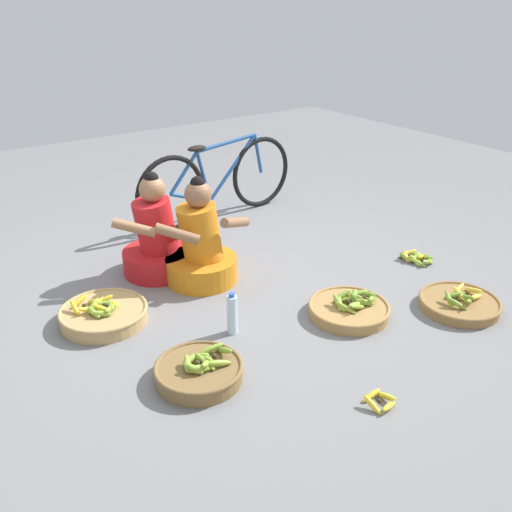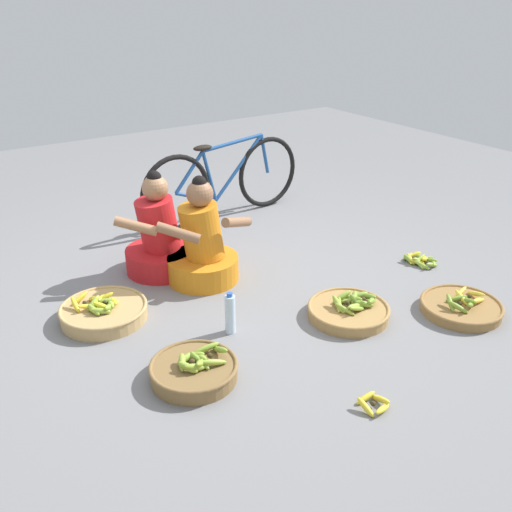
# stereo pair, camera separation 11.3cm
# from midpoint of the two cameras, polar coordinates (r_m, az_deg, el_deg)

# --- Properties ---
(ground_plane) EXTENTS (10.00, 10.00, 0.00)m
(ground_plane) POSITION_cam_midpoint_polar(r_m,az_deg,el_deg) (4.04, -0.78, -3.49)
(ground_plane) COLOR slate
(vendor_woman_front) EXTENTS (0.73, 0.52, 0.79)m
(vendor_woman_front) POSITION_cam_midpoint_polar(r_m,az_deg,el_deg) (4.09, -4.63, 0.80)
(vendor_woman_front) COLOR orange
(vendor_woman_front) RESTS_ON ground
(vendor_woman_behind) EXTENTS (0.74, 0.52, 0.78)m
(vendor_woman_behind) POSITION_cam_midpoint_polar(r_m,az_deg,el_deg) (4.27, -8.96, 1.58)
(vendor_woman_behind) COLOR red
(vendor_woman_behind) RESTS_ON ground
(bicycle_leaning) EXTENTS (1.70, 0.17, 0.73)m
(bicycle_leaning) POSITION_cam_midpoint_polar(r_m,az_deg,el_deg) (5.22, -2.62, 7.59)
(bicycle_leaning) COLOR black
(bicycle_leaning) RESTS_ON ground
(banana_basket_front_right) EXTENTS (0.54, 0.54, 0.16)m
(banana_basket_front_right) POSITION_cam_midpoint_polar(r_m,az_deg,el_deg) (3.76, 10.20, -5.39)
(banana_basket_front_right) COLOR #A87F47
(banana_basket_front_right) RESTS_ON ground
(banana_basket_near_bicycle) EXTENTS (0.53, 0.53, 0.14)m
(banana_basket_near_bicycle) POSITION_cam_midpoint_polar(r_m,az_deg,el_deg) (4.01, 20.74, -4.79)
(banana_basket_near_bicycle) COLOR olive
(banana_basket_near_bicycle) RESTS_ON ground
(banana_basket_front_center) EXTENTS (0.49, 0.49, 0.17)m
(banana_basket_front_center) POSITION_cam_midpoint_polar(r_m,az_deg,el_deg) (3.17, -5.21, -11.33)
(banana_basket_front_center) COLOR brown
(banana_basket_front_center) RESTS_ON ground
(banana_basket_front_left) EXTENTS (0.56, 0.56, 0.17)m
(banana_basket_front_left) POSITION_cam_midpoint_polar(r_m,az_deg,el_deg) (3.79, -14.29, -5.42)
(banana_basket_front_left) COLOR tan
(banana_basket_front_left) RESTS_ON ground
(loose_bananas_near_vendor) EXTENTS (0.21, 0.28, 0.09)m
(loose_bananas_near_vendor) POSITION_cam_midpoint_polar(r_m,az_deg,el_deg) (4.62, 16.80, -0.37)
(loose_bananas_near_vendor) COLOR olive
(loose_bananas_near_vendor) RESTS_ON ground
(loose_bananas_back_right) EXTENTS (0.16, 0.16, 0.08)m
(loose_bananas_back_right) POSITION_cam_midpoint_polar(r_m,az_deg,el_deg) (3.06, 12.81, -14.27)
(loose_bananas_back_right) COLOR yellow
(loose_bananas_back_right) RESTS_ON ground
(water_bottle) EXTENTS (0.07, 0.07, 0.28)m
(water_bottle) POSITION_cam_midpoint_polar(r_m,az_deg,el_deg) (3.50, -1.70, -5.86)
(water_bottle) COLOR silver
(water_bottle) RESTS_ON ground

